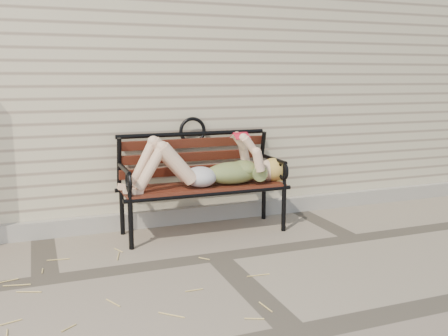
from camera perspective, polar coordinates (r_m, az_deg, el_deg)
name	(u,v)px	position (r m, az deg, el deg)	size (l,w,h in m)	color
ground	(217,257)	(3.91, -0.79, -10.12)	(80.00, 80.00, 0.00)	gray
house_wall	(136,66)	(6.56, -10.04, 11.36)	(8.00, 4.00, 3.00)	beige
foundation_strip	(182,215)	(4.76, -4.82, -5.42)	(8.00, 0.10, 0.15)	#9B988C
garden_bench	(200,168)	(4.44, -2.76, -0.05)	(1.56, 0.62, 1.01)	black
reading_woman	(206,167)	(4.33, -2.09, 0.13)	(1.47, 0.33, 0.46)	#0A3B4A
straw_scatter	(61,303)	(3.32, -18.11, -14.43)	(2.98, 1.65, 0.01)	tan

